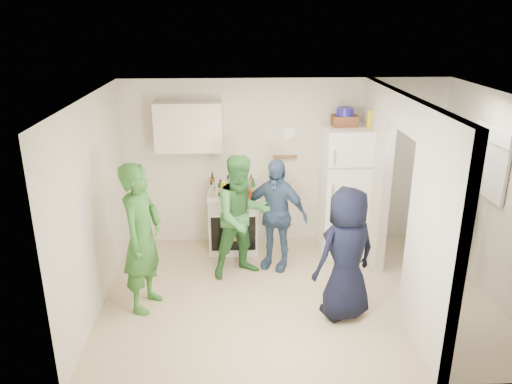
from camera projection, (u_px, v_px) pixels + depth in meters
floor at (296, 295)px, 6.33m from camera, size 4.80×4.80×0.00m
wall_back at (285, 162)px, 7.50m from camera, size 4.80×0.00×4.80m
wall_front at (325, 273)px, 4.31m from camera, size 4.80×0.00×4.80m
wall_left at (94, 206)px, 5.80m from camera, size 0.00×3.40×3.40m
wall_right at (497, 199)px, 6.01m from camera, size 0.00×3.40×3.40m
ceiling at (303, 97)px, 5.48m from camera, size 4.80×4.80×0.00m
partition_pier_back at (374, 173)px, 6.99m from camera, size 0.12×1.20×2.50m
partition_pier_front at (434, 240)px, 4.92m from camera, size 0.12×1.20×2.50m
partition_header at (408, 114)px, 5.60m from camera, size 0.12×1.00×0.40m
stove at (233, 221)px, 7.43m from camera, size 0.74×0.62×0.88m
upper_cabinet at (189, 127)px, 7.07m from camera, size 0.95×0.34×0.70m
fridge at (348, 189)px, 7.31m from camera, size 0.77×0.75×1.87m
wicker_basket at (344, 121)px, 7.01m from camera, size 0.35×0.25×0.15m
blue_bowl at (345, 111)px, 6.97m from camera, size 0.24×0.24×0.11m
yellow_cup_stack_top at (370, 119)px, 6.87m from camera, size 0.09×0.09×0.25m
wall_clock at (289, 133)px, 7.33m from camera, size 0.22×0.02×0.22m
spice_shelf at (285, 157)px, 7.42m from camera, size 0.35×0.08×0.03m
nook_window at (492, 163)px, 6.06m from camera, size 0.03×0.70×0.80m
nook_window_frame at (491, 163)px, 6.06m from camera, size 0.04×0.76×0.86m
nook_valance at (494, 135)px, 5.94m from camera, size 0.04×0.82×0.18m
yellow_cup_stack_stove at (224, 191)px, 7.03m from camera, size 0.09×0.09×0.25m
red_cup at (248, 194)px, 7.08m from camera, size 0.09×0.09×0.12m
person_green_left at (142, 238)px, 5.79m from camera, size 0.61×0.76×1.81m
person_green_center at (242, 217)px, 6.57m from camera, size 0.99×0.90×1.67m
person_denim at (275, 214)px, 6.79m from camera, size 0.99×0.75×1.56m
person_navy at (346, 254)px, 5.65m from camera, size 0.91×0.78×1.58m
person_nook at (446, 214)px, 6.64m from camera, size 0.81×1.19×1.70m
bottle_a at (213, 182)px, 7.35m from camera, size 0.07×0.07×0.28m
bottle_b at (220, 188)px, 7.15m from camera, size 0.08×0.08×0.25m
bottle_c at (228, 183)px, 7.36m from camera, size 0.08×0.08×0.24m
bottle_d at (234, 184)px, 7.19m from camera, size 0.08×0.08×0.32m
bottle_e at (240, 181)px, 7.42m from camera, size 0.07×0.07×0.27m
bottle_f at (245, 185)px, 7.26m from camera, size 0.07×0.07×0.25m
bottle_g at (251, 182)px, 7.39m from camera, size 0.06×0.06×0.24m
bottle_h at (211, 189)px, 7.11m from camera, size 0.08×0.08×0.25m
bottle_i at (235, 183)px, 7.32m from camera, size 0.06×0.06×0.26m
bottle_j at (253, 187)px, 7.16m from camera, size 0.06×0.06×0.26m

